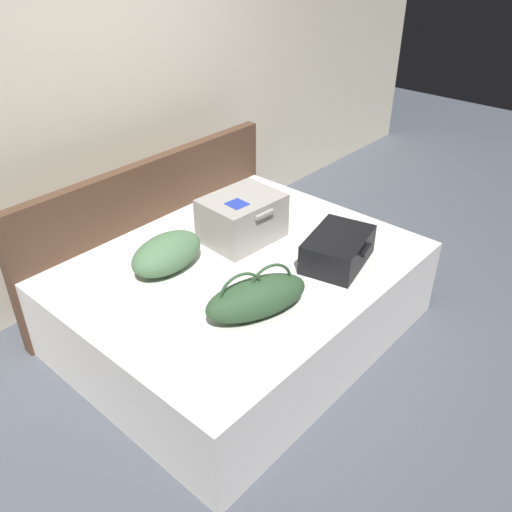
# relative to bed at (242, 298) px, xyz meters

# --- Properties ---
(ground_plane) EXTENTS (12.00, 12.00, 0.00)m
(ground_plane) POSITION_rel_bed_xyz_m (0.00, -0.40, -0.27)
(ground_plane) COLOR #4C515B
(back_wall) EXTENTS (8.00, 0.10, 2.60)m
(back_wall) POSITION_rel_bed_xyz_m (0.00, 1.25, 1.03)
(back_wall) COLOR beige
(back_wall) RESTS_ON ground
(bed) EXTENTS (2.07, 1.64, 0.54)m
(bed) POSITION_rel_bed_xyz_m (0.00, 0.00, 0.00)
(bed) COLOR silver
(bed) RESTS_ON ground
(headboard) EXTENTS (2.12, 0.08, 0.97)m
(headboard) POSITION_rel_bed_xyz_m (0.00, 0.86, 0.21)
(headboard) COLOR #4C3323
(headboard) RESTS_ON ground
(hard_case_large) EXTENTS (0.51, 0.42, 0.30)m
(hard_case_large) POSITION_rel_bed_xyz_m (0.22, 0.20, 0.42)
(hard_case_large) COLOR gray
(hard_case_large) RESTS_ON bed
(hard_case_medium) EXTENTS (0.53, 0.42, 0.19)m
(hard_case_medium) POSITION_rel_bed_xyz_m (0.39, -0.44, 0.36)
(hard_case_medium) COLOR black
(hard_case_medium) RESTS_ON bed
(duffel_bag) EXTENTS (0.63, 0.43, 0.28)m
(duffel_bag) POSITION_rel_bed_xyz_m (-0.31, -0.40, 0.38)
(duffel_bag) COLOR #2D4C2D
(duffel_bag) RESTS_ON bed
(pillow_near_headboard) EXTENTS (0.49, 0.31, 0.22)m
(pillow_near_headboard) POSITION_rel_bed_xyz_m (-0.34, 0.28, 0.38)
(pillow_near_headboard) COLOR #4C724C
(pillow_near_headboard) RESTS_ON bed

